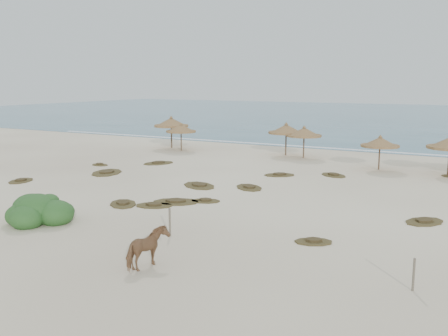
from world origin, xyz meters
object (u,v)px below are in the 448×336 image
at_px(palapa_0, 171,123).
at_px(horse, 147,248).
at_px(palapa_1, 181,129).
at_px(bush, 38,211).

height_order(palapa_0, horse, palapa_0).
bearing_deg(palapa_0, palapa_1, -32.15).
bearing_deg(palapa_0, bush, -68.88).
height_order(palapa_0, palapa_1, palapa_0).
bearing_deg(bush, palapa_1, 107.93).
bearing_deg(palapa_0, horse, -56.87).
bearing_deg(horse, bush, -9.70).
bearing_deg(palapa_1, horse, -58.70).
bearing_deg(horse, palapa_1, -52.95).
relative_size(horse, bush, 0.49).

